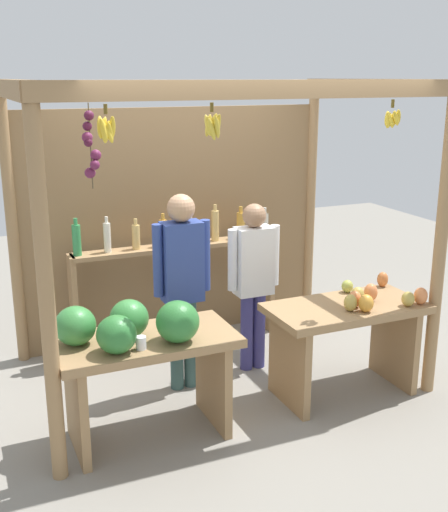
{
  "coord_description": "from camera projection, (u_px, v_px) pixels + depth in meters",
  "views": [
    {
      "loc": [
        -1.96,
        -4.72,
        2.51
      ],
      "look_at": [
        0.0,
        -0.2,
        1.12
      ],
      "focal_mm": 44.71,
      "sensor_mm": 36.0,
      "label": 1
    }
  ],
  "objects": [
    {
      "name": "fruit_counter_right",
      "position": [
        348.0,
        327.0,
        5.11
      ],
      "size": [
        1.26,
        0.64,
        0.91
      ],
      "color": "#99754C",
      "rests_on": "ground"
    },
    {
      "name": "bottle_shelf_unit",
      "position": [
        177.0,
        263.0,
        6.0
      ],
      "size": [
        2.01,
        0.22,
        1.35
      ],
      "color": "#99754C",
      "rests_on": "ground"
    },
    {
      "name": "fruit_counter_left",
      "position": [
        138.0,
        348.0,
        4.39
      ],
      "size": [
        1.27,
        0.67,
        1.06
      ],
      "color": "#99754C",
      "rests_on": "ground"
    },
    {
      "name": "vendor_woman",
      "position": [
        254.0,
        273.0,
        5.48
      ],
      "size": [
        0.48,
        0.2,
        1.49
      ],
      "rotation": [
        0.0,
        0.0,
        -0.09
      ],
      "color": "navy",
      "rests_on": "ground"
    },
    {
      "name": "market_stall",
      "position": [
        194.0,
        202.0,
        5.61
      ],
      "size": [
        3.13,
        2.07,
        2.49
      ],
      "color": "#99754C",
      "rests_on": "ground"
    },
    {
      "name": "ground_plane",
      "position": [
        215.0,
        373.0,
        5.6
      ],
      "size": [
        12.0,
        12.0,
        0.0
      ],
      "primitive_type": "plane",
      "color": "gray",
      "rests_on": "ground"
    },
    {
      "name": "vendor_man",
      "position": [
        182.0,
        275.0,
        5.1
      ],
      "size": [
        0.48,
        0.22,
        1.64
      ],
      "rotation": [
        0.0,
        0.0,
        0.17
      ],
      "color": "#365754",
      "rests_on": "ground"
    }
  ]
}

